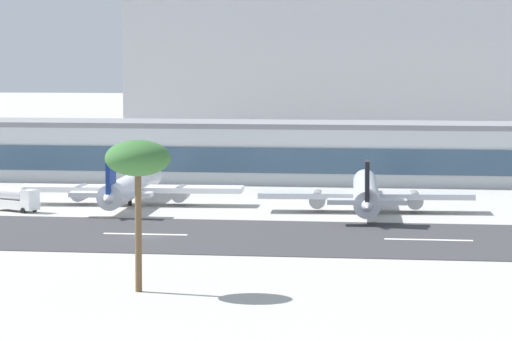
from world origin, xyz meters
TOP-DOWN VIEW (x-y plane):
  - ground_plane at (0.00, 0.00)m, footprint 1400.00×1400.00m
  - runway_strip at (0.00, 2.45)m, footprint 800.00×37.25m
  - runway_centreline_dash_4 at (-0.73, 2.45)m, footprint 12.00×1.20m
  - runway_centreline_dash_5 at (38.66, 2.45)m, footprint 12.00×1.20m
  - terminal_building at (10.02, 88.06)m, footprint 220.26×20.45m
  - distant_hotel_block at (18.19, 190.20)m, footprint 131.83×25.48m
  - airliner_navy_tail_gate_1 at (-12.00, 39.41)m, footprint 37.91×45.96m
  - airliner_black_tail_gate_2 at (27.77, 34.64)m, footprint 34.74×46.01m
  - service_fuel_truck_0 at (-28.02, 27.85)m, footprint 8.76×6.16m
  - palm_tree_1 at (9.42, -43.92)m, footprint 6.97×6.97m

SIDE VIEW (x-z plane):
  - ground_plane at x=0.00m, z-range 0.00..0.00m
  - runway_strip at x=0.00m, z-range 0.00..0.08m
  - runway_centreline_dash_4 at x=-0.73m, z-range 0.08..0.09m
  - runway_centreline_dash_5 at x=38.66m, z-range 0.08..0.09m
  - service_fuel_truck_0 at x=-28.02m, z-range 0.05..4.00m
  - airliner_navy_tail_gate_1 at x=-12.00m, z-range -1.74..7.85m
  - airliner_black_tail_gate_2 at x=27.77m, z-range -1.74..7.87m
  - terminal_building at x=10.02m, z-range 0.00..11.82m
  - palm_tree_1 at x=9.42m, z-range 5.91..22.10m
  - distant_hotel_block at x=18.19m, z-range 0.00..45.25m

